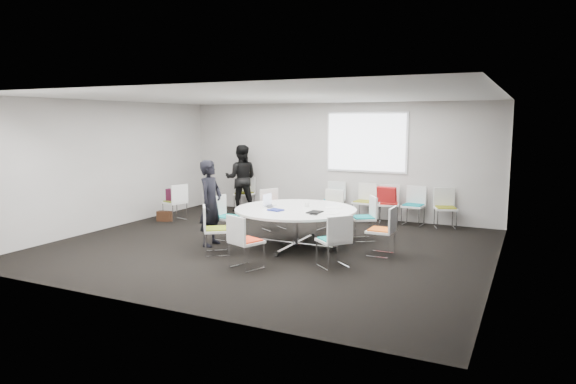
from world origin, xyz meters
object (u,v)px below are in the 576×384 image
at_px(chair_ring_e, 227,226).
at_px(chair_back_a, 334,207).
at_px(chair_ring_c, 330,218).
at_px(chair_ring_h, 334,251).
at_px(maroon_bag, 174,195).
at_px(laptop, 272,206).
at_px(chair_back_c, 389,211).
at_px(brown_bag, 165,216).
at_px(chair_ring_a, 381,240).
at_px(chair_spare_left, 175,209).
at_px(chair_ring_d, 274,217).
at_px(conference_table, 296,218).
at_px(chair_ring_b, 363,227).
at_px(chair_ring_f, 216,239).
at_px(person_back, 241,178).
at_px(chair_back_e, 445,216).
at_px(person_main, 211,203).
at_px(chair_back_d, 413,213).
at_px(chair_person_back, 245,200).
at_px(chair_ring_g, 246,252).
at_px(cup, 307,205).
at_px(chair_back_b, 364,209).

relative_size(chair_ring_e, chair_back_a, 1.00).
bearing_deg(chair_back_a, chair_ring_c, 104.46).
bearing_deg(chair_ring_h, chair_ring_c, 62.37).
bearing_deg(maroon_bag, laptop, -18.13).
xyz_separation_m(chair_back_c, brown_bag, (-4.84, -2.08, -0.16)).
relative_size(chair_ring_a, chair_spare_left, 1.00).
height_order(chair_ring_a, chair_ring_d, same).
relative_size(conference_table, chair_ring_d, 2.60).
distance_m(chair_ring_b, chair_ring_f, 2.99).
xyz_separation_m(person_back, laptop, (2.36, -2.80, -0.13)).
bearing_deg(chair_ring_e, conference_table, 95.31).
relative_size(chair_ring_f, chair_ring_h, 1.00).
xyz_separation_m(chair_ring_a, chair_ring_e, (-3.11, -0.14, 0.00)).
relative_size(chair_ring_b, chair_back_c, 1.00).
xyz_separation_m(chair_ring_a, brown_bag, (-5.46, 0.81, -0.16)).
bearing_deg(conference_table, chair_back_e, 52.13).
bearing_deg(chair_ring_c, chair_ring_h, 123.37).
height_order(conference_table, person_back, person_back).
bearing_deg(chair_back_c, chair_back_a, -13.35).
bearing_deg(person_main, chair_ring_c, -39.80).
xyz_separation_m(conference_table, chair_back_a, (-0.35, 2.98, -0.27)).
bearing_deg(chair_ring_d, chair_back_d, 155.55).
bearing_deg(person_back, chair_back_e, 157.59).
height_order(chair_person_back, person_main, person_main).
bearing_deg(person_main, chair_ring_g, -131.79).
bearing_deg(person_main, chair_back_a, -21.98).
height_order(chair_back_d, person_main, person_main).
height_order(chair_ring_a, chair_ring_h, same).
xyz_separation_m(chair_ring_e, person_back, (-1.41, 2.89, 0.60)).
distance_m(chair_back_a, chair_person_back, 2.53).
distance_m(chair_back_e, laptop, 4.08).
distance_m(cup, brown_bag, 4.04).
bearing_deg(person_back, brown_bag, 40.18).
bearing_deg(brown_bag, chair_ring_e, -21.95).
bearing_deg(chair_ring_g, chair_back_a, 114.07).
bearing_deg(chair_back_b, chair_ring_e, 64.28).
distance_m(chair_ring_a, chair_ring_d, 2.92).
xyz_separation_m(chair_back_a, person_back, (-2.53, -0.17, 0.60)).
bearing_deg(chair_ring_b, chair_person_back, 30.28).
relative_size(maroon_bag, brown_bag, 1.11).
bearing_deg(chair_ring_c, chair_back_b, -92.64).
bearing_deg(chair_ring_e, chair_ring_b, 116.61).
xyz_separation_m(chair_back_b, chair_back_e, (1.87, -0.04, 0.00)).
relative_size(chair_ring_a, chair_ring_b, 1.00).
relative_size(chair_ring_f, chair_back_e, 1.00).
bearing_deg(chair_ring_c, chair_ring_f, 78.62).
relative_size(chair_back_e, person_main, 0.54).
distance_m(conference_table, chair_ring_e, 1.50).
height_order(chair_spare_left, chair_person_back, same).
distance_m(chair_back_a, maroon_bag, 3.85).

